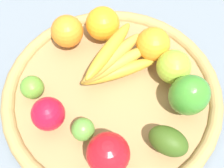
# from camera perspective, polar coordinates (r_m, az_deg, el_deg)

# --- Properties ---
(ground_plane) EXTENTS (2.40, 2.40, 0.00)m
(ground_plane) POSITION_cam_1_polar(r_m,az_deg,el_deg) (0.68, 0.00, -2.35)
(ground_plane) COLOR slate
(ground_plane) RESTS_ON ground
(basket) EXTENTS (0.47, 0.47, 0.03)m
(basket) POSITION_cam_1_polar(r_m,az_deg,el_deg) (0.67, 0.00, -1.71)
(basket) COLOR #99774B
(basket) RESTS_ON ground_plane
(banana_bunch) EXTENTS (0.12, 0.17, 0.07)m
(banana_bunch) POSITION_cam_1_polar(r_m,az_deg,el_deg) (0.65, 0.44, 4.30)
(banana_bunch) COLOR gold
(banana_bunch) RESTS_ON basket
(apple_1) EXTENTS (0.11, 0.11, 0.08)m
(apple_1) POSITION_cam_1_polar(r_m,az_deg,el_deg) (0.55, -0.71, -12.67)
(apple_1) COLOR red
(apple_1) RESTS_ON basket
(bell_pepper) EXTENTS (0.11, 0.11, 0.09)m
(bell_pepper) POSITION_cam_1_polar(r_m,az_deg,el_deg) (0.61, 13.94, -2.00)
(bell_pepper) COLOR #398628
(bell_pepper) RESTS_ON basket
(avocado) EXTENTS (0.09, 0.07, 0.05)m
(avocado) POSITION_cam_1_polar(r_m,az_deg,el_deg) (0.58, 10.26, -10.24)
(avocado) COLOR #325016
(avocado) RESTS_ON basket
(lime_1) EXTENTS (0.05, 0.05, 0.05)m
(lime_1) POSITION_cam_1_polar(r_m,az_deg,el_deg) (0.65, -14.43, -0.57)
(lime_1) COLOR #5A942E
(lime_1) RESTS_ON basket
(lime_0) EXTENTS (0.06, 0.06, 0.04)m
(lime_0) POSITION_cam_1_polar(r_m,az_deg,el_deg) (0.59, -5.32, -8.28)
(lime_0) COLOR #549337
(lime_0) RESTS_ON basket
(apple_0) EXTENTS (0.08, 0.08, 0.07)m
(apple_0) POSITION_cam_1_polar(r_m,az_deg,el_deg) (0.65, 11.22, 3.11)
(apple_0) COLOR #8AB131
(apple_0) RESTS_ON basket
(apple_2) EXTENTS (0.09, 0.09, 0.06)m
(apple_2) POSITION_cam_1_polar(r_m,az_deg,el_deg) (0.60, -11.61, -5.39)
(apple_2) COLOR red
(apple_2) RESTS_ON basket
(orange_1) EXTENTS (0.09, 0.09, 0.08)m
(orange_1) POSITION_cam_1_polar(r_m,az_deg,el_deg) (0.71, -1.72, 10.98)
(orange_1) COLOR orange
(orange_1) RESTS_ON basket
(orange_0) EXTENTS (0.10, 0.10, 0.07)m
(orange_0) POSITION_cam_1_polar(r_m,az_deg,el_deg) (0.68, 7.71, 7.15)
(orange_0) COLOR orange
(orange_0) RESTS_ON basket
(orange_2) EXTENTS (0.10, 0.10, 0.07)m
(orange_2) POSITION_cam_1_polar(r_m,az_deg,el_deg) (0.70, -8.22, 9.53)
(orange_2) COLOR orange
(orange_2) RESTS_ON basket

